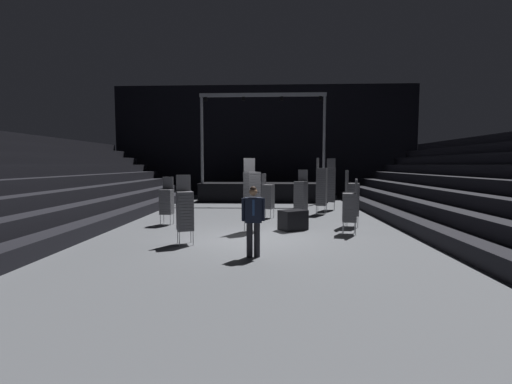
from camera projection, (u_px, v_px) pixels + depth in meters
name	position (u px, v px, depth m)	size (l,w,h in m)	color
ground_plane	(255.00, 239.00, 10.87)	(22.00, 30.00, 0.10)	#515459
arena_end_wall	(264.00, 141.00, 25.49)	(22.00, 0.30, 8.00)	black
bleacher_bank_left	(26.00, 178.00, 12.05)	(6.00, 24.00, 3.60)	black
bleacher_bank_right	(500.00, 179.00, 11.38)	(6.00, 24.00, 3.60)	black
stage_riser	(263.00, 190.00, 22.16)	(7.71, 3.39, 6.42)	black
man_with_tie	(253.00, 217.00, 8.44)	(0.57, 0.26, 1.74)	black
chair_stack_front_left	(252.00, 195.00, 11.69)	(0.60, 0.60, 2.48)	#B2B5BA
chair_stack_front_right	(352.00, 199.00, 12.62)	(0.46, 0.46, 2.05)	#B2B5BA
chair_stack_mid_left	(301.00, 195.00, 14.07)	(0.60, 0.60, 2.05)	#B2B5BA
chair_stack_mid_right	(268.00, 196.00, 14.66)	(0.57, 0.57, 1.88)	#B2B5BA
chair_stack_mid_centre	(185.00, 210.00, 9.81)	(0.57, 0.57, 1.96)	#B2B5BA
chair_stack_rear_left	(331.00, 184.00, 17.25)	(0.50, 0.50, 2.56)	#B2B5BA
chair_stack_rear_right	(321.00, 186.00, 15.76)	(0.56, 0.56, 2.56)	#B2B5BA
chair_stack_rear_centre	(350.00, 206.00, 11.29)	(0.51, 0.51, 1.79)	#B2B5BA
chair_stack_aisle_left	(167.00, 201.00, 13.04)	(0.46, 0.46, 1.79)	#B2B5BA
equipment_road_case	(293.00, 220.00, 12.02)	(0.90, 0.60, 0.69)	black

